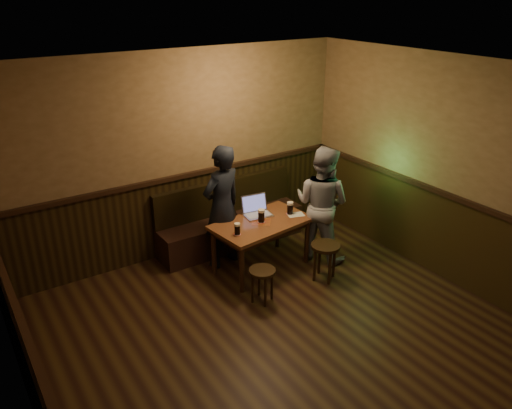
{
  "coord_description": "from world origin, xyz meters",
  "views": [
    {
      "loc": [
        -2.67,
        -2.91,
        3.51
      ],
      "look_at": [
        0.46,
        1.83,
        1.0
      ],
      "focal_mm": 35.0,
      "sensor_mm": 36.0,
      "label": 1
    }
  ],
  "objects_px": {
    "stool_left": "(262,276)",
    "pint_left": "(237,229)",
    "stool_right": "(325,252)",
    "pint_mid": "(261,216)",
    "person_suit": "(222,207)",
    "pub_table": "(261,228)",
    "bench": "(230,225)",
    "pint_right": "(290,208)",
    "person_grey": "(322,204)",
    "laptop": "(256,210)"
  },
  "relations": [
    {
      "from": "person_grey",
      "to": "pint_left",
      "type": "bearing_deg",
      "value": 65.72
    },
    {
      "from": "pub_table",
      "to": "person_suit",
      "type": "height_order",
      "value": "person_suit"
    },
    {
      "from": "pub_table",
      "to": "pint_right",
      "type": "relative_size",
      "value": 7.84
    },
    {
      "from": "bench",
      "to": "person_suit",
      "type": "relative_size",
      "value": 1.31
    },
    {
      "from": "bench",
      "to": "person_grey",
      "type": "bearing_deg",
      "value": -49.44
    },
    {
      "from": "laptop",
      "to": "person_suit",
      "type": "height_order",
      "value": "person_suit"
    },
    {
      "from": "bench",
      "to": "pint_left",
      "type": "relative_size",
      "value": 14.37
    },
    {
      "from": "stool_right",
      "to": "bench",
      "type": "bearing_deg",
      "value": 109.28
    },
    {
      "from": "pint_mid",
      "to": "person_suit",
      "type": "height_order",
      "value": "person_suit"
    },
    {
      "from": "pint_mid",
      "to": "person_suit",
      "type": "distance_m",
      "value": 0.54
    },
    {
      "from": "pint_left",
      "to": "person_grey",
      "type": "xyz_separation_m",
      "value": [
        1.31,
        -0.05,
        0.04
      ]
    },
    {
      "from": "bench",
      "to": "person_grey",
      "type": "height_order",
      "value": "person_grey"
    },
    {
      "from": "pub_table",
      "to": "pint_left",
      "type": "xyz_separation_m",
      "value": [
        -0.45,
        -0.14,
        0.17
      ]
    },
    {
      "from": "pub_table",
      "to": "pint_left",
      "type": "height_order",
      "value": "pint_left"
    },
    {
      "from": "pub_table",
      "to": "pint_right",
      "type": "distance_m",
      "value": 0.49
    },
    {
      "from": "stool_right",
      "to": "pub_table",
      "type": "bearing_deg",
      "value": 127.4
    },
    {
      "from": "bench",
      "to": "pint_mid",
      "type": "relative_size",
      "value": 12.27
    },
    {
      "from": "stool_left",
      "to": "person_suit",
      "type": "bearing_deg",
      "value": 86.46
    },
    {
      "from": "laptop",
      "to": "person_grey",
      "type": "height_order",
      "value": "person_grey"
    },
    {
      "from": "pint_right",
      "to": "person_suit",
      "type": "relative_size",
      "value": 0.1
    },
    {
      "from": "person_suit",
      "to": "person_grey",
      "type": "relative_size",
      "value": 1.05
    },
    {
      "from": "pub_table",
      "to": "pint_right",
      "type": "bearing_deg",
      "value": -8.02
    },
    {
      "from": "person_grey",
      "to": "stool_right",
      "type": "bearing_deg",
      "value": 124.21
    },
    {
      "from": "bench",
      "to": "stool_left",
      "type": "height_order",
      "value": "bench"
    },
    {
      "from": "stool_right",
      "to": "person_grey",
      "type": "distance_m",
      "value": 0.72
    },
    {
      "from": "bench",
      "to": "person_grey",
      "type": "xyz_separation_m",
      "value": [
        0.86,
        -1.0,
        0.49
      ]
    },
    {
      "from": "pint_right",
      "to": "pint_left",
      "type": "bearing_deg",
      "value": -172.06
    },
    {
      "from": "stool_right",
      "to": "person_suit",
      "type": "height_order",
      "value": "person_suit"
    },
    {
      "from": "pint_mid",
      "to": "pint_right",
      "type": "distance_m",
      "value": 0.46
    },
    {
      "from": "person_grey",
      "to": "laptop",
      "type": "bearing_deg",
      "value": 39.7
    },
    {
      "from": "pint_left",
      "to": "pint_right",
      "type": "distance_m",
      "value": 0.92
    },
    {
      "from": "stool_right",
      "to": "pint_mid",
      "type": "distance_m",
      "value": 0.94
    },
    {
      "from": "stool_right",
      "to": "pint_left",
      "type": "bearing_deg",
      "value": 150.59
    },
    {
      "from": "stool_left",
      "to": "pint_left",
      "type": "xyz_separation_m",
      "value": [
        -0.02,
        0.52,
        0.41
      ]
    },
    {
      "from": "stool_left",
      "to": "person_suit",
      "type": "distance_m",
      "value": 1.16
    },
    {
      "from": "pub_table",
      "to": "stool_left",
      "type": "distance_m",
      "value": 0.82
    },
    {
      "from": "pint_right",
      "to": "person_suit",
      "type": "distance_m",
      "value": 0.91
    },
    {
      "from": "stool_right",
      "to": "pint_mid",
      "type": "height_order",
      "value": "pint_mid"
    },
    {
      "from": "person_suit",
      "to": "pub_table",
      "type": "bearing_deg",
      "value": 120.08
    },
    {
      "from": "pub_table",
      "to": "person_grey",
      "type": "bearing_deg",
      "value": -19.28
    },
    {
      "from": "pint_mid",
      "to": "bench",
      "type": "bearing_deg",
      "value": 89.78
    },
    {
      "from": "bench",
      "to": "pint_mid",
      "type": "distance_m",
      "value": 0.94
    },
    {
      "from": "pint_right",
      "to": "pub_table",
      "type": "bearing_deg",
      "value": 178.89
    },
    {
      "from": "pint_right",
      "to": "laptop",
      "type": "bearing_deg",
      "value": 147.8
    },
    {
      "from": "pub_table",
      "to": "stool_right",
      "type": "height_order",
      "value": "pub_table"
    },
    {
      "from": "stool_left",
      "to": "pint_right",
      "type": "height_order",
      "value": "pint_right"
    },
    {
      "from": "laptop",
      "to": "pint_left",
      "type": "bearing_deg",
      "value": -137.14
    },
    {
      "from": "bench",
      "to": "pint_mid",
      "type": "xyz_separation_m",
      "value": [
        -0.0,
        -0.81,
        0.46
      ]
    },
    {
      "from": "pint_left",
      "to": "pint_right",
      "type": "xyz_separation_m",
      "value": [
        0.91,
        0.13,
        0.01
      ]
    },
    {
      "from": "stool_left",
      "to": "person_grey",
      "type": "bearing_deg",
      "value": 20.05
    }
  ]
}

